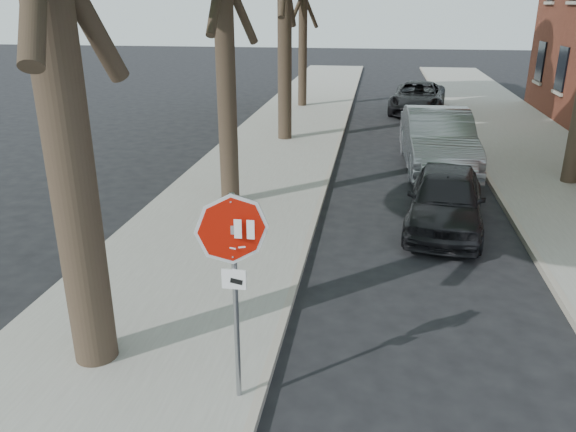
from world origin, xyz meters
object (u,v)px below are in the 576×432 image
object	(u,v)px
stop_sign	(234,260)
car_d	(418,97)
car_a	(446,199)
car_b	(437,140)

from	to	relation	value
stop_sign	car_d	size ratio (longest dim) A/B	0.54
car_a	car_b	size ratio (longest dim) A/B	0.75
stop_sign	car_a	distance (m)	7.18
stop_sign	car_d	distance (m)	20.90
car_a	car_b	world-z (taller)	car_b
stop_sign	car_b	xyz separation A→B (m)	(3.30, 11.24, -1.09)
car_b	car_a	bearing A→B (deg)	-95.18
car_b	car_d	bearing A→B (deg)	87.68
stop_sign	car_d	world-z (taller)	stop_sign
car_a	car_b	distance (m)	4.88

